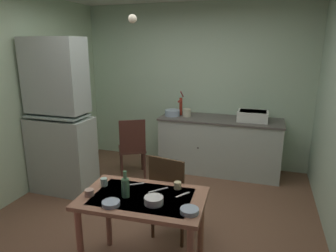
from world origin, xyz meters
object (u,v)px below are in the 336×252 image
at_px(sink_basin, 253,116).
at_px(chair_by_counter, 132,147).
at_px(dining_table, 143,208).
at_px(glass_bottle, 125,187).
at_px(hand_pump, 181,105).
at_px(hutch_cabinet, 60,123).
at_px(serving_bowl_wide, 154,200).
at_px(teacup_cream, 178,185).
at_px(chair_far_side, 172,195).
at_px(mixing_bowl_counter, 172,113).

bearing_deg(sink_basin, chair_by_counter, -159.70).
height_order(dining_table, glass_bottle, glass_bottle).
xyz_separation_m(dining_table, chair_by_counter, (-0.94, 1.82, -0.14)).
bearing_deg(hand_pump, sink_basin, -2.29).
relative_size(hutch_cabinet, serving_bowl_wide, 13.42).
bearing_deg(serving_bowl_wide, hand_pump, 101.07).
xyz_separation_m(hand_pump, glass_bottle, (0.24, -2.54, -0.21)).
bearing_deg(teacup_cream, sink_basin, 76.95).
height_order(hand_pump, teacup_cream, hand_pump).
distance_m(sink_basin, hand_pump, 1.13).
bearing_deg(chair_far_side, serving_bowl_wide, -85.57).
relative_size(mixing_bowl_counter, dining_table, 0.22).
height_order(hand_pump, mixing_bowl_counter, hand_pump).
xyz_separation_m(hutch_cabinet, hand_pump, (1.28, 1.37, 0.07)).
xyz_separation_m(chair_far_side, chair_by_counter, (-1.02, 1.27, -0.01)).
distance_m(hutch_cabinet, serving_bowl_wide, 2.17).
bearing_deg(chair_by_counter, teacup_cream, -53.67).
distance_m(hutch_cabinet, glass_bottle, 1.92).
bearing_deg(sink_basin, hutch_cabinet, -151.13).
bearing_deg(mixing_bowl_counter, sink_basin, 2.31).
bearing_deg(hutch_cabinet, chair_far_side, -18.12).
relative_size(chair_by_counter, serving_bowl_wide, 6.00).
bearing_deg(sink_basin, chair_far_side, -109.55).
distance_m(dining_table, chair_by_counter, 2.05).
height_order(hand_pump, glass_bottle, hand_pump).
bearing_deg(chair_far_side, mixing_bowl_counter, 107.09).
bearing_deg(mixing_bowl_counter, hand_pump, 40.25).
xyz_separation_m(hand_pump, chair_by_counter, (-0.56, -0.67, -0.55)).
distance_m(hand_pump, mixing_bowl_counter, 0.19).
height_order(serving_bowl_wide, glass_bottle, glass_bottle).
height_order(sink_basin, chair_by_counter, sink_basin).
xyz_separation_m(hand_pump, chair_far_side, (0.46, -1.94, -0.55)).
xyz_separation_m(sink_basin, dining_table, (-0.76, -2.45, -0.32)).
bearing_deg(serving_bowl_wide, chair_far_side, 94.43).
xyz_separation_m(mixing_bowl_counter, chair_far_side, (0.57, -1.85, -0.43)).
bearing_deg(dining_table, hutch_cabinet, 145.83).
xyz_separation_m(sink_basin, chair_far_side, (-0.67, -1.90, -0.46)).
xyz_separation_m(mixing_bowl_counter, dining_table, (0.48, -2.40, -0.29)).
bearing_deg(glass_bottle, teacup_cream, 36.17).
bearing_deg(serving_bowl_wide, teacup_cream, 70.86).
bearing_deg(glass_bottle, mixing_bowl_counter, 98.19).
relative_size(hutch_cabinet, glass_bottle, 8.98).
bearing_deg(mixing_bowl_counter, serving_bowl_wide, -76.06).
bearing_deg(dining_table, serving_bowl_wide, -32.91).
xyz_separation_m(dining_table, chair_far_side, (0.08, 0.55, -0.14)).
bearing_deg(chair_far_side, hand_pump, 103.20).
bearing_deg(chair_far_side, dining_table, -98.61).
bearing_deg(mixing_bowl_counter, dining_table, -78.60).
height_order(sink_basin, glass_bottle, sink_basin).
xyz_separation_m(sink_basin, chair_by_counter, (-1.69, -0.63, -0.46)).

